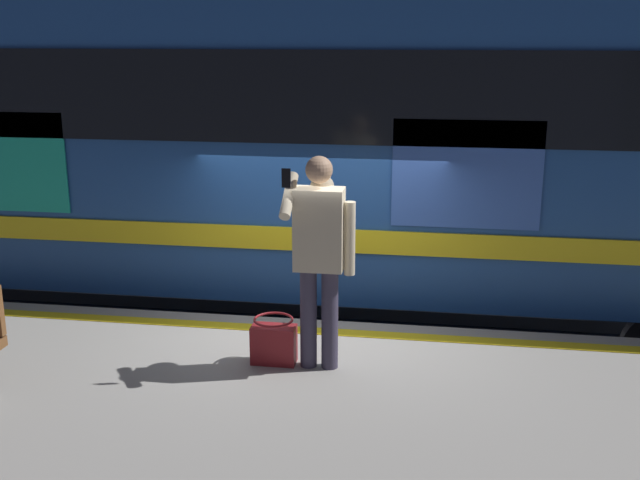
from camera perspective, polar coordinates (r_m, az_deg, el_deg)
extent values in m
plane|color=#3D3D3F|center=(7.96, -0.47, -12.40)|extent=(23.53, 23.53, 0.00)
cube|color=gray|center=(6.11, -3.47, -16.56)|extent=(13.73, 3.78, 0.96)
cube|color=yellow|center=(7.28, -0.87, -6.78)|extent=(13.45, 0.16, 0.01)
cube|color=slate|center=(8.93, 0.71, -8.62)|extent=(17.85, 0.08, 0.16)
cube|color=slate|center=(10.24, 1.86, -5.40)|extent=(17.85, 0.08, 0.16)
cube|color=#1E478C|center=(9.12, -4.75, 7.90)|extent=(13.75, 2.84, 3.16)
cube|color=black|center=(7.69, -7.36, 10.60)|extent=(13.06, 0.03, 0.90)
cube|color=yellow|center=(7.93, -7.02, 0.29)|extent=(13.06, 0.03, 0.24)
cube|color=#3359B2|center=(7.48, 10.89, 4.81)|extent=(1.43, 0.02, 1.05)
cube|color=#19A58C|center=(8.74, -22.61, 5.41)|extent=(1.43, 0.02, 1.05)
cylinder|color=black|center=(10.67, 21.13, -2.76)|extent=(0.84, 0.12, 0.84)
cylinder|color=#383347|center=(6.38, 0.74, -5.92)|extent=(0.14, 0.14, 0.86)
cylinder|color=#383347|center=(6.41, -0.87, -5.83)|extent=(0.14, 0.14, 0.86)
cube|color=beige|center=(6.16, -0.07, 0.80)|extent=(0.40, 0.24, 0.67)
sphere|color=beige|center=(6.24, 0.16, 3.99)|extent=(0.20, 0.20, 0.20)
sphere|color=tan|center=(6.05, -0.07, 5.27)|extent=(0.22, 0.22, 0.22)
cylinder|color=beige|center=(6.14, 2.24, 0.11)|extent=(0.09, 0.09, 0.61)
cylinder|color=beige|center=(6.05, -2.34, 3.33)|extent=(0.09, 0.42, 0.33)
cube|color=black|center=(5.93, -2.55, 4.64)|extent=(0.07, 0.02, 0.15)
cube|color=maroon|center=(6.57, -3.47, -7.79)|extent=(0.38, 0.19, 0.33)
torus|color=maroon|center=(6.49, -3.50, -5.95)|extent=(0.34, 0.34, 0.02)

